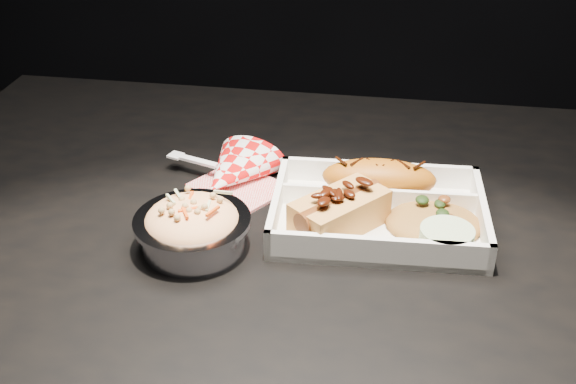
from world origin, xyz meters
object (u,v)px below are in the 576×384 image
(hotdog, at_px, (340,209))
(foil_coleslaw_cup, at_px, (192,226))
(dining_table, at_px, (331,286))
(napkin_fork, at_px, (233,173))
(food_tray, at_px, (378,216))
(fried_pastry, at_px, (379,178))

(hotdog, distance_m, foil_coleslaw_cup, 0.17)
(dining_table, bearing_deg, foil_coleslaw_cup, -155.34)
(hotdog, bearing_deg, napkin_fork, 98.20)
(food_tray, distance_m, foil_coleslaw_cup, 0.22)
(dining_table, distance_m, fried_pastry, 0.15)
(foil_coleslaw_cup, bearing_deg, hotdog, 19.31)
(fried_pastry, relative_size, napkin_fork, 0.80)
(dining_table, relative_size, foil_coleslaw_cup, 9.11)
(dining_table, bearing_deg, fried_pastry, 55.33)
(hotdog, relative_size, napkin_fork, 0.70)
(fried_pastry, bearing_deg, dining_table, -124.67)
(fried_pastry, distance_m, hotdog, 0.09)
(food_tray, relative_size, fried_pastry, 1.81)
(foil_coleslaw_cup, height_order, napkin_fork, napkin_fork)
(food_tray, bearing_deg, foil_coleslaw_cup, -160.07)
(food_tray, bearing_deg, dining_table, -166.53)
(dining_table, xyz_separation_m, foil_coleslaw_cup, (-0.15, -0.07, 0.12))
(fried_pastry, relative_size, foil_coleslaw_cup, 1.08)
(food_tray, distance_m, fried_pastry, 0.06)
(foil_coleslaw_cup, bearing_deg, dining_table, 24.66)
(food_tray, height_order, fried_pastry, fried_pastry)
(hotdog, xyz_separation_m, foil_coleslaw_cup, (-0.16, -0.06, -0.00))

